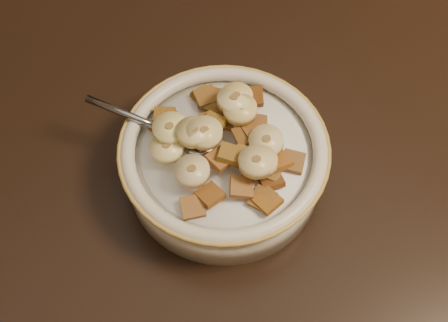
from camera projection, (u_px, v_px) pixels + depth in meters
table at (263, 126)px, 0.66m from camera, size 1.43×0.94×0.04m
cereal_bowl at (224, 165)px, 0.59m from camera, size 0.18×0.18×0.04m
milk at (224, 153)px, 0.57m from camera, size 0.15×0.15×0.00m
spoon at (194, 141)px, 0.57m from camera, size 0.05×0.06×0.01m
cereal_square_0 at (165, 118)px, 0.58m from camera, size 0.03×0.03×0.01m
cereal_square_1 at (224, 119)px, 0.57m from camera, size 0.03×0.03×0.01m
cereal_square_2 at (271, 180)px, 0.55m from camera, size 0.03×0.03×0.01m
cereal_square_3 at (268, 201)px, 0.53m from camera, size 0.02×0.02×0.01m
cereal_square_4 at (270, 171)px, 0.55m from camera, size 0.03×0.03×0.01m
cereal_square_5 at (248, 161)px, 0.55m from camera, size 0.03×0.03×0.01m
cereal_square_6 at (278, 161)px, 0.55m from camera, size 0.02×0.02×0.01m
cereal_square_7 at (216, 98)px, 0.59m from camera, size 0.03×0.03×0.01m
cereal_square_8 at (246, 157)px, 0.55m from camera, size 0.03×0.03×0.01m
cereal_square_9 at (165, 118)px, 0.58m from camera, size 0.03×0.03×0.01m
cereal_square_10 at (162, 126)px, 0.58m from camera, size 0.02×0.02×0.01m
cereal_square_11 at (246, 135)px, 0.56m from camera, size 0.02×0.02×0.01m
cereal_square_12 at (256, 124)px, 0.57m from camera, size 0.03×0.03×0.01m
cereal_square_13 at (263, 199)px, 0.54m from camera, size 0.03×0.03×0.01m
cereal_square_14 at (193, 207)px, 0.53m from camera, size 0.03×0.03×0.01m
cereal_square_15 at (220, 159)px, 0.54m from camera, size 0.02×0.02×0.01m
cereal_square_16 at (213, 124)px, 0.56m from camera, size 0.03×0.03×0.01m
cereal_square_17 at (253, 96)px, 0.59m from camera, size 0.03×0.03×0.01m
cereal_square_18 at (253, 130)px, 0.56m from camera, size 0.02×0.02×0.01m
cereal_square_19 at (204, 96)px, 0.60m from camera, size 0.02×0.02×0.01m
cereal_square_20 at (210, 195)px, 0.54m from camera, size 0.02×0.02×0.01m
cereal_square_21 at (206, 97)px, 0.59m from camera, size 0.02×0.02×0.01m
cereal_square_22 at (212, 103)px, 0.59m from camera, size 0.03×0.03×0.01m
cereal_square_23 at (262, 147)px, 0.55m from camera, size 0.02×0.02×0.01m
cereal_square_24 at (242, 187)px, 0.54m from camera, size 0.03×0.03×0.01m
cereal_square_25 at (207, 122)px, 0.57m from camera, size 0.02×0.02×0.01m
cereal_square_26 at (202, 137)px, 0.55m from camera, size 0.02×0.02×0.01m
cereal_square_27 at (293, 162)px, 0.56m from camera, size 0.03×0.03×0.01m
cereal_square_28 at (254, 167)px, 0.55m from camera, size 0.03×0.03×0.01m
cereal_square_29 at (230, 154)px, 0.54m from camera, size 0.03×0.03×0.01m
banana_slice_0 at (167, 148)px, 0.55m from camera, size 0.04×0.04×0.01m
banana_slice_1 at (170, 128)px, 0.56m from camera, size 0.04×0.04×0.01m
banana_slice_2 at (256, 162)px, 0.53m from camera, size 0.04×0.04×0.01m
banana_slice_3 at (205, 133)px, 0.54m from camera, size 0.04×0.04×0.01m
banana_slice_4 at (240, 110)px, 0.56m from camera, size 0.04×0.04×0.01m
banana_slice_5 at (236, 98)px, 0.57m from camera, size 0.04×0.04×0.01m
banana_slice_6 at (266, 142)px, 0.55m from camera, size 0.04×0.04×0.01m
banana_slice_7 at (260, 162)px, 0.54m from camera, size 0.04×0.04×0.02m
banana_slice_8 at (234, 100)px, 0.57m from camera, size 0.03×0.03×0.02m
banana_slice_9 at (192, 171)px, 0.54m from camera, size 0.04×0.04×0.01m
banana_slice_10 at (194, 132)px, 0.55m from camera, size 0.04×0.04×0.01m
banana_slice_11 at (170, 129)px, 0.55m from camera, size 0.04×0.04×0.01m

